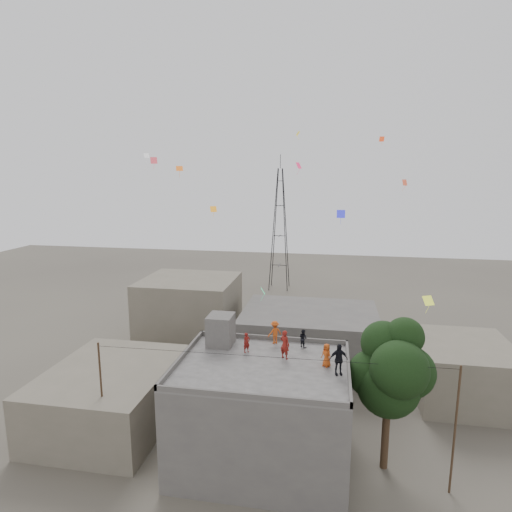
{
  "coord_description": "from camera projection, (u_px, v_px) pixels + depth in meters",
  "views": [
    {
      "loc": [
        3.76,
        -23.04,
        17.02
      ],
      "look_at": [
        -0.9,
        2.8,
        12.04
      ],
      "focal_mm": 30.0,
      "sensor_mm": 36.0,
      "label": 1
    }
  ],
  "objects": [
    {
      "name": "parapet",
      "position": [
        263.0,
        363.0,
        24.93
      ],
      "size": [
        10.0,
        8.0,
        0.3
      ],
      "color": "#514E4C",
      "rests_on": "main_building"
    },
    {
      "name": "main_building",
      "position": [
        262.0,
        413.0,
        25.53
      ],
      "size": [
        10.0,
        8.0,
        6.1
      ],
      "color": "#514E4C",
      "rests_on": "ground"
    },
    {
      "name": "person_orange_adult",
      "position": [
        275.0,
        332.0,
        28.06
      ],
      "size": [
        1.14,
        1.05,
        1.54
      ],
      "primitive_type": "imported",
      "rotation": [
        0.0,
        0.0,
        -2.51
      ],
      "color": "#C24A16",
      "rests_on": "main_building"
    },
    {
      "name": "neighbor_north",
      "position": [
        309.0,
        338.0,
        38.82
      ],
      "size": [
        12.0,
        9.0,
        5.0
      ],
      "primitive_type": "cube",
      "color": "#514E4C",
      "rests_on": "ground"
    },
    {
      "name": "person_red_adult",
      "position": [
        285.0,
        344.0,
        25.72
      ],
      "size": [
        0.78,
        0.7,
        1.78
      ],
      "primitive_type": "imported",
      "rotation": [
        0.0,
        0.0,
        2.6
      ],
      "color": "maroon",
      "rests_on": "main_building"
    },
    {
      "name": "neighbor_east",
      "position": [
        463.0,
        371.0,
        32.92
      ],
      "size": [
        7.0,
        8.0,
        4.4
      ],
      "primitive_type": "cube",
      "color": "#665F50",
      "rests_on": "ground"
    },
    {
      "name": "person_dark_adult",
      "position": [
        339.0,
        359.0,
        23.64
      ],
      "size": [
        1.12,
        0.7,
        1.78
      ],
      "primitive_type": "imported",
      "rotation": [
        0.0,
        0.0,
        0.28
      ],
      "color": "black",
      "rests_on": "main_building"
    },
    {
      "name": "utility_line",
      "position": [
        268.0,
        413.0,
        24.09
      ],
      "size": [
        20.12,
        0.62,
        7.4
      ],
      "color": "black",
      "rests_on": "ground"
    },
    {
      "name": "person_red_child",
      "position": [
        247.0,
        343.0,
        26.66
      ],
      "size": [
        0.54,
        0.54,
        1.27
      ],
      "primitive_type": "imported",
      "rotation": [
        0.0,
        0.0,
        0.76
      ],
      "color": "maroon",
      "rests_on": "main_building"
    },
    {
      "name": "neighbor_west",
      "position": [
        111.0,
        396.0,
        29.58
      ],
      "size": [
        8.0,
        10.0,
        4.0
      ],
      "primitive_type": "cube",
      "color": "#665F50",
      "rests_on": "ground"
    },
    {
      "name": "tree",
      "position": [
        392.0,
        371.0,
        24.25
      ],
      "size": [
        4.9,
        4.6,
        9.1
      ],
      "color": "black",
      "rests_on": "ground"
    },
    {
      "name": "stair_head_box",
      "position": [
        221.0,
        330.0,
        27.85
      ],
      "size": [
        1.6,
        1.8,
        2.0
      ],
      "primitive_type": "cube",
      "color": "#514E4C",
      "rests_on": "main_building"
    },
    {
      "name": "kites",
      "position": [
        292.0,
        189.0,
        28.9
      ],
      "size": [
        20.01,
        15.65,
        12.86
      ],
      "color": "orange",
      "rests_on": "ground"
    },
    {
      "name": "person_dark_child",
      "position": [
        303.0,
        338.0,
        27.5
      ],
      "size": [
        0.73,
        0.72,
        1.19
      ],
      "primitive_type": "imported",
      "rotation": [
        0.0,
        0.0,
        2.43
      ],
      "color": "black",
      "rests_on": "main_building"
    },
    {
      "name": "person_orange_child",
      "position": [
        326.0,
        355.0,
        24.7
      ],
      "size": [
        0.79,
        0.77,
        1.37
      ],
      "primitive_type": "imported",
      "rotation": [
        0.0,
        0.0,
        -0.74
      ],
      "color": "#C24916",
      "rests_on": "main_building"
    },
    {
      "name": "neighbor_northwest",
      "position": [
        190.0,
        313.0,
        42.66
      ],
      "size": [
        9.0,
        8.0,
        7.0
      ],
      "primitive_type": "cube",
      "color": "#665F50",
      "rests_on": "ground"
    },
    {
      "name": "transmission_tower",
      "position": [
        280.0,
        229.0,
        63.79
      ],
      "size": [
        2.97,
        2.97,
        20.01
      ],
      "color": "black",
      "rests_on": "ground"
    },
    {
      "name": "ground",
      "position": [
        262.0,
        458.0,
        26.1
      ],
      "size": [
        140.0,
        140.0,
        0.0
      ],
      "primitive_type": "plane",
      "color": "#48423B",
      "rests_on": "ground"
    }
  ]
}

